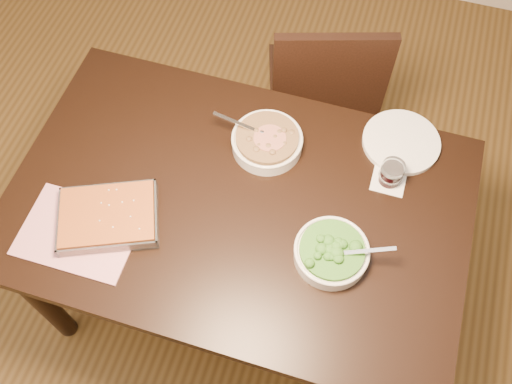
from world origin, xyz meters
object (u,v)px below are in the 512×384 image
at_px(stew_bowl, 267,141).
at_px(baking_dish, 108,217).
at_px(broccoli_bowl, 331,252).
at_px(dinner_plate, 401,142).
at_px(wine_tumbler, 391,173).
at_px(table, 238,216).
at_px(chair_far, 323,88).

bearing_deg(stew_bowl, baking_dish, -133.25).
bearing_deg(broccoli_bowl, dinner_plate, 74.40).
relative_size(broccoli_bowl, wine_tumbler, 2.98).
xyz_separation_m(table, baking_dish, (-0.34, -0.18, 0.12)).
bearing_deg(baking_dish, broccoli_bowl, -16.06).
bearing_deg(table, stew_bowl, 82.79).
xyz_separation_m(stew_bowl, broccoli_bowl, (0.28, -0.31, -0.00)).
xyz_separation_m(stew_bowl, chair_far, (0.09, 0.50, -0.28)).
bearing_deg(table, baking_dish, -153.03).
height_order(table, dinner_plate, dinner_plate).
relative_size(broccoli_bowl, baking_dish, 0.70).
height_order(baking_dish, chair_far, chair_far).
height_order(broccoli_bowl, chair_far, chair_far).
bearing_deg(chair_far, table, 63.17).
bearing_deg(dinner_plate, broccoli_bowl, -105.60).
bearing_deg(chair_far, stew_bowl, 62.20).
xyz_separation_m(table, wine_tumbler, (0.43, 0.21, 0.14)).
xyz_separation_m(table, broccoli_bowl, (0.31, -0.09, 0.13)).
height_order(stew_bowl, broccoli_bowl, stew_bowl).
xyz_separation_m(dinner_plate, chair_far, (-0.32, 0.36, -0.26)).
bearing_deg(dinner_plate, wine_tumbler, -94.56).
xyz_separation_m(baking_dish, wine_tumbler, (0.77, 0.39, 0.02)).
height_order(baking_dish, dinner_plate, baking_dish).
height_order(stew_bowl, wine_tumbler, stew_bowl).
bearing_deg(chair_far, baking_dish, 45.22).
distance_m(broccoli_bowl, dinner_plate, 0.47).
xyz_separation_m(stew_bowl, baking_dish, (-0.37, -0.40, -0.01)).
height_order(broccoli_bowl, dinner_plate, broccoli_bowl).
xyz_separation_m(broccoli_bowl, baking_dish, (-0.66, -0.08, -0.00)).
distance_m(baking_dish, chair_far, 1.05).
bearing_deg(broccoli_bowl, baking_dish, -172.84).
bearing_deg(baking_dish, stew_bowl, 23.53).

